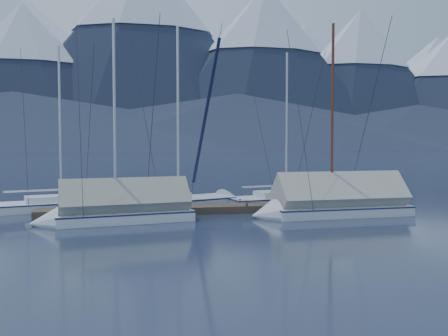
{
  "coord_description": "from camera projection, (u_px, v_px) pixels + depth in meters",
  "views": [
    {
      "loc": [
        -4.93,
        -21.17,
        3.44
      ],
      "look_at": [
        0.0,
        2.0,
        2.2
      ],
      "focal_mm": 38.0,
      "sensor_mm": 36.0,
      "label": 1
    }
  ],
  "objects": [
    {
      "name": "sailboat_covered_near",
      "position": [
        328.0,
        205.0,
        22.5
      ],
      "size": [
        7.8,
        3.34,
        10.04
      ],
      "color": "silver",
      "rests_on": "ground"
    },
    {
      "name": "sailboat_open_left",
      "position": [
        71.0,
        206.0,
        24.77
      ],
      "size": [
        7.26,
        3.65,
        9.24
      ],
      "color": "white",
      "rests_on": "ground"
    },
    {
      "name": "sailboat_open_mid",
      "position": [
        188.0,
        203.0,
        25.64
      ],
      "size": [
        8.27,
        4.84,
        10.56
      ],
      "color": "silver",
      "rests_on": "ground"
    },
    {
      "name": "dock",
      "position": [
        224.0,
        209.0,
        23.83
      ],
      "size": [
        18.0,
        1.5,
        0.54
      ],
      "color": "#382D23",
      "rests_on": "ground"
    },
    {
      "name": "person",
      "position": [
        284.0,
        187.0,
        24.64
      ],
      "size": [
        0.57,
        0.68,
        1.6
      ],
      "primitive_type": "imported",
      "rotation": [
        0.0,
        0.0,
        1.94
      ],
      "color": "black",
      "rests_on": "dock"
    },
    {
      "name": "mountain_range",
      "position": [
        134.0,
        75.0,
        381.51
      ],
      "size": [
        877.0,
        584.0,
        150.5
      ],
      "color": "#475675",
      "rests_on": "ground"
    },
    {
      "name": "ground",
      "position": [
        233.0,
        218.0,
        21.88
      ],
      "size": [
        1000.0,
        1000.0,
        0.0
      ],
      "primitive_type": "plane",
      "color": "#151D30",
      "rests_on": "ground"
    },
    {
      "name": "sailboat_covered_far",
      "position": [
        112.0,
        211.0,
        20.65
      ],
      "size": [
        7.11,
        3.19,
        9.65
      ],
      "color": "white",
      "rests_on": "ground"
    },
    {
      "name": "mooring_posts",
      "position": [
        214.0,
        205.0,
        23.72
      ],
      "size": [
        15.12,
        1.52,
        0.35
      ],
      "color": "#382D23",
      "rests_on": "ground"
    },
    {
      "name": "sailboat_open_right",
      "position": [
        293.0,
        200.0,
        27.1
      ],
      "size": [
        7.34,
        3.54,
        9.36
      ],
      "color": "silver",
      "rests_on": "ground"
    }
  ]
}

